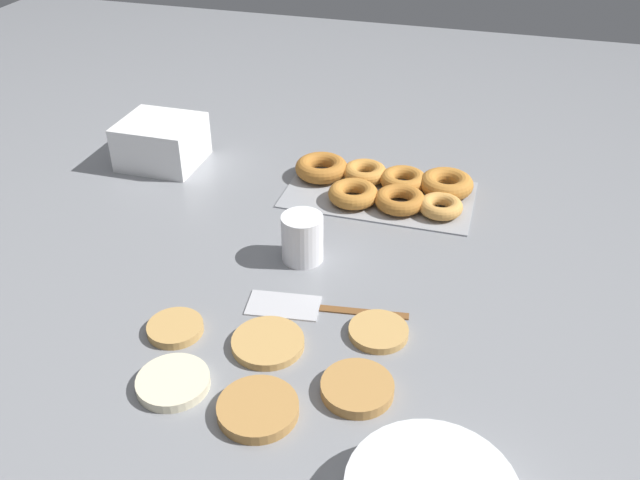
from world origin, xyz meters
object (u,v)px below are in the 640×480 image
Objects in this scene: pancake_3 at (173,382)px; spatula at (301,307)px; container_stack at (161,142)px; pancake_2 at (175,328)px; pancake_1 at (378,331)px; pancake_4 at (258,409)px; donut_tray at (385,186)px; pancake_5 at (357,388)px; pancake_0 at (268,343)px; paper_cup at (302,238)px.

pancake_3 is 0.23m from spatula.
container_stack is (0.31, -0.59, 0.04)m from pancake_3.
pancake_2 is 0.33× the size of spatula.
pancake_4 is (0.12, 0.19, 0.00)m from pancake_1.
donut_tray is at bearing -113.68° from pancake_2.
container_stack is (0.55, -0.53, 0.04)m from pancake_5.
donut_tray is at bearing -98.55° from pancake_0.
donut_tray is (-0.04, -0.59, 0.01)m from pancake_4.
pancake_1 is 0.55× the size of container_stack.
pancake_2 is 0.55m from container_stack.
paper_cup reaches higher than donut_tray.
pancake_5 is 0.19m from spatula.
pancake_5 reaches higher than spatula.
paper_cup is (-0.12, -0.23, 0.03)m from pancake_2.
pancake_3 is at bearing 114.87° from pancake_2.
pancake_2 reaches higher than pancake_1.
pancake_1 is at bearing 100.41° from donut_tray.
paper_cup is at bearing -85.56° from pancake_0.
pancake_3 is at bearing 118.09° from container_stack.
pancake_1 is at bearing -91.46° from pancake_5.
pancake_2 is at bearing -33.38° from pancake_4.
pancake_2 is at bearing 66.32° from donut_tray.
pancake_2 reaches higher than spatula.
container_stack is at bearing -33.39° from paper_cup.
pancake_2 is 0.23× the size of donut_tray.
container_stack reaches higher than pancake_0.
spatula is at bearing -49.76° from pancake_5.
container_stack reaches higher than pancake_1.
pancake_0 and pancake_1 have the same top height.
pancake_4 is 0.29× the size of donut_tray.
pancake_5 is (-0.24, -0.06, 0.00)m from pancake_3.
pancake_0 is 1.27× the size of pancake_2.
pancake_0 is 0.22m from paper_cup.
pancake_4 is 0.35m from paper_cup.
pancake_2 is (0.29, 0.08, 0.00)m from pancake_1.
donut_tray reaches higher than pancake_4.
pancake_3 is 1.01× the size of pancake_5.
pancake_2 is at bearing 118.73° from container_stack.
pancake_4 is 0.42× the size of spatula.
spatula is (-0.16, -0.10, -0.00)m from pancake_2.
pancake_2 is 0.53m from donut_tray.
spatula is at bearing -87.21° from pancake_4.
pancake_1 is at bearing -121.58° from pancake_4.
donut_tray reaches higher than pancake_0.
pancake_2 is 0.78× the size of pancake_4.
pancake_2 is at bearing 3.52° from pancake_0.
pancake_1 is 0.69m from container_stack.
pancake_3 is (0.24, 0.18, 0.00)m from pancake_1.
spatula is (-0.04, 0.13, -0.04)m from paper_cup.
paper_cup is (0.09, 0.25, 0.02)m from donut_tray.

